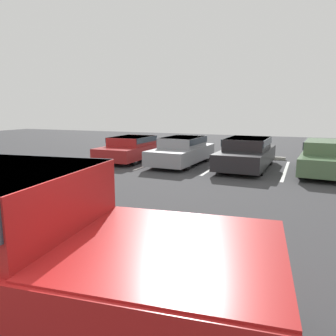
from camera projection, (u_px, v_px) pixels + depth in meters
stall_stripe_a at (106, 158)px, 16.77m from camera, size 0.12×4.79×0.01m
stall_stripe_b at (157, 162)px, 15.67m from camera, size 0.12×4.79×0.01m
stall_stripe_c at (217, 166)px, 14.57m from camera, size 0.12×4.79×0.01m
stall_stripe_d at (286, 170)px, 13.48m from camera, size 0.12×4.79×0.01m
pickup_truck at (20, 252)px, 3.65m from camera, size 5.87×2.75×1.86m
parked_sedan_a at (132, 148)px, 16.02m from camera, size 1.84×4.23×1.17m
parked_sedan_b at (182, 150)px, 14.87m from camera, size 1.90×4.40×1.24m
parked_sedan_c at (247, 152)px, 13.89m from camera, size 1.97×4.70×1.29m
parked_sedan_d at (327, 156)px, 12.70m from camera, size 2.11×4.48×1.29m
wheel_stop_curb at (268, 158)px, 16.47m from camera, size 1.71×0.20×0.14m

